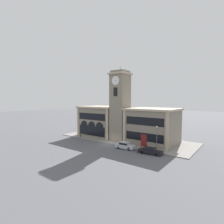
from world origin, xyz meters
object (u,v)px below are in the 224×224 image
object	(u,v)px
parked_car_mid	(150,151)
street_lamp	(157,135)
parked_car_near	(125,145)
bollard	(81,136)

from	to	relation	value
parked_car_mid	street_lamp	world-z (taller)	street_lamp
parked_car_near	parked_car_mid	xyz separation A→B (m)	(6.06, -0.00, -0.13)
parked_car_mid	bollard	xyz separation A→B (m)	(-22.26, 1.54, 0.01)
parked_car_near	street_lamp	size ratio (longest dim) A/B	0.83
street_lamp	bollard	size ratio (longest dim) A/B	5.07
bollard	parked_car_mid	bearing A→B (deg)	-3.97
parked_car_near	parked_car_mid	bearing A→B (deg)	-3.75
parked_car_near	street_lamp	xyz separation A→B (m)	(6.64, 1.90, 2.93)
parked_car_near	parked_car_mid	distance (m)	6.06
parked_car_mid	bollard	bearing A→B (deg)	172.29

